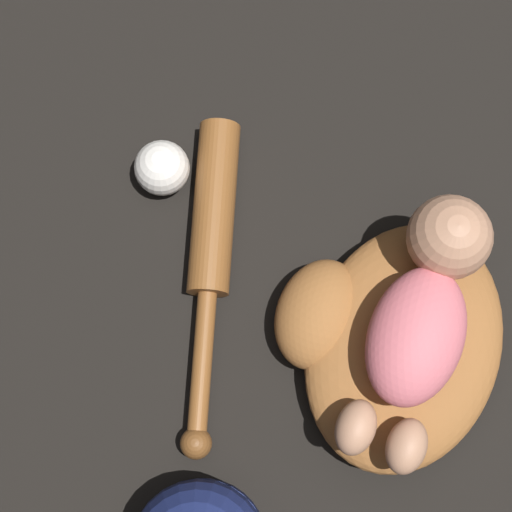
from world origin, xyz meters
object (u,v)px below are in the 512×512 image
Objects in this scene: baseball_glove at (390,340)px; baby_figure at (425,309)px; baseball at (162,168)px; baseball_bat at (211,244)px.

baseball_glove is 0.10m from baby_figure.
baby_figure is 0.41m from baseball.
baby_figure is at bearing -22.05° from baseball_glove.
baseball_bat is 5.59× the size of baseball.
baby_figure is at bearing -84.12° from baseball_bat.
baseball reaches higher than baseball_bat.
baseball_glove is at bearing -100.19° from baseball.
baseball is at bearing 85.47° from baby_figure.
baseball is at bearing 79.81° from baseball_glove.
baby_figure is 0.31m from baseball_bat.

